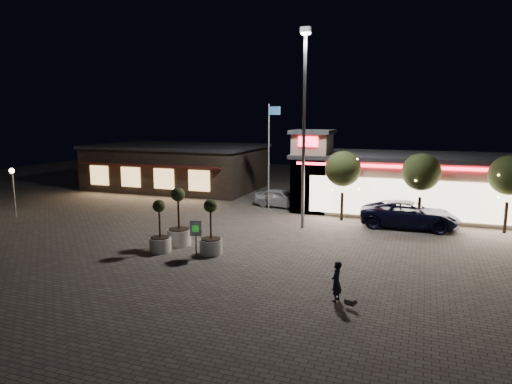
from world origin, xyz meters
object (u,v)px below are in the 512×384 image
(pickup_truck, at_px, (409,214))
(valet_sign, at_px, (196,231))
(planter_left, at_px, (179,227))
(pedestrian, at_px, (336,281))
(planter_mid, at_px, (160,236))
(white_sedan, at_px, (281,198))

(pickup_truck, xyz_separation_m, valet_sign, (-9.96, -10.29, 0.46))
(planter_left, height_order, valet_sign, planter_left)
(valet_sign, bearing_deg, pedestrian, -22.45)
(valet_sign, bearing_deg, planter_mid, 178.13)
(pickup_truck, bearing_deg, valet_sign, 135.70)
(planter_mid, height_order, valet_sign, planter_mid)
(pedestrian, relative_size, valet_sign, 0.84)
(pickup_truck, distance_m, valet_sign, 14.33)
(white_sedan, distance_m, pedestrian, 18.66)
(pickup_truck, distance_m, white_sedan, 10.40)
(planter_left, relative_size, planter_mid, 1.16)
(pickup_truck, bearing_deg, planter_left, 126.21)
(white_sedan, xyz_separation_m, valet_sign, (-0.19, -13.85, 0.59))
(pedestrian, distance_m, planter_left, 10.74)
(pickup_truck, relative_size, pedestrian, 3.87)
(white_sedan, relative_size, planter_left, 1.31)
(pickup_truck, relative_size, planter_mid, 2.19)
(pickup_truck, height_order, planter_mid, planter_mid)
(pedestrian, bearing_deg, pickup_truck, -177.99)
(pedestrian, height_order, planter_mid, planter_mid)
(white_sedan, bearing_deg, planter_mid, -179.11)
(white_sedan, bearing_deg, planter_left, -178.95)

